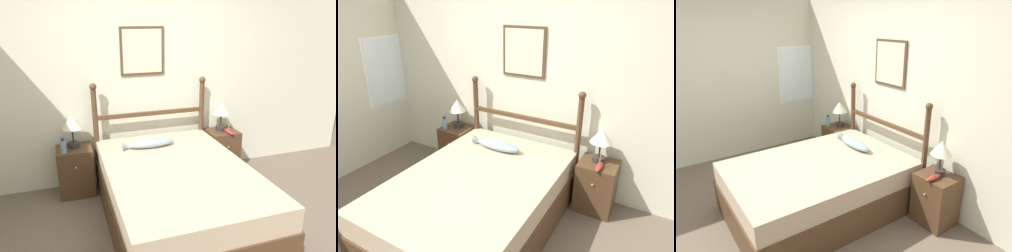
{
  "view_description": "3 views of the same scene",
  "coord_description": "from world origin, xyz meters",
  "views": [
    {
      "loc": [
        -1.0,
        -2.27,
        2.07
      ],
      "look_at": [
        0.09,
        0.98,
        0.92
      ],
      "focal_mm": 35.0,
      "sensor_mm": 36.0,
      "label": 1
    },
    {
      "loc": [
        1.58,
        -1.47,
        2.23
      ],
      "look_at": [
        0.13,
        1.03,
        1.0
      ],
      "focal_mm": 32.0,
      "sensor_mm": 36.0,
      "label": 2
    },
    {
      "loc": [
        2.81,
        -1.01,
        2.18
      ],
      "look_at": [
        0.05,
        0.92,
        0.99
      ],
      "focal_mm": 32.0,
      "sensor_mm": 36.0,
      "label": 3
    }
  ],
  "objects": [
    {
      "name": "ground_plane",
      "position": [
        0.0,
        0.0,
        0.0
      ],
      "size": [
        16.0,
        16.0,
        0.0
      ],
      "primitive_type": "plane",
      "color": "brown"
    },
    {
      "name": "wall_back",
      "position": [
        -0.0,
        1.73,
        1.28
      ],
      "size": [
        6.4,
        0.08,
        2.55
      ],
      "color": "beige",
      "rests_on": "ground_plane"
    },
    {
      "name": "wall_left",
      "position": [
        -2.13,
        0.02,
        1.27
      ],
      "size": [
        0.08,
        6.4,
        2.55
      ],
      "color": "beige",
      "rests_on": "ground_plane"
    },
    {
      "name": "bed",
      "position": [
        0.06,
        0.56,
        0.3
      ],
      "size": [
        1.46,
        2.09,
        0.61
      ],
      "color": "#4C331E",
      "rests_on": "ground_plane"
    },
    {
      "name": "headboard",
      "position": [
        0.06,
        1.58,
        0.74
      ],
      "size": [
        1.48,
        0.08,
        1.33
      ],
      "color": "#4C331E",
      "rests_on": "ground_plane"
    },
    {
      "name": "nightstand_left",
      "position": [
        -0.92,
        1.48,
        0.29
      ],
      "size": [
        0.41,
        0.39,
        0.59
      ],
      "color": "#4C331E",
      "rests_on": "ground_plane"
    },
    {
      "name": "nightstand_right",
      "position": [
        1.04,
        1.48,
        0.29
      ],
      "size": [
        0.41,
        0.39,
        0.59
      ],
      "color": "#4C331E",
      "rests_on": "ground_plane"
    },
    {
      "name": "table_lamp_left",
      "position": [
        -0.92,
        1.52,
        0.87
      ],
      "size": [
        0.23,
        0.23,
        0.4
      ],
      "color": "#2D2823",
      "rests_on": "nightstand_left"
    },
    {
      "name": "table_lamp_right",
      "position": [
        1.02,
        1.51,
        0.87
      ],
      "size": [
        0.23,
        0.23,
        0.4
      ],
      "color": "#2D2823",
      "rests_on": "nightstand_right"
    },
    {
      "name": "bottle",
      "position": [
        -1.03,
        1.38,
        0.67
      ],
      "size": [
        0.06,
        0.06,
        0.19
      ],
      "color": "#668CB2",
      "rests_on": "nightstand_left"
    },
    {
      "name": "model_boat",
      "position": [
        1.07,
        1.37,
        0.61
      ],
      "size": [
        0.07,
        0.22,
        0.2
      ],
      "color": "maroon",
      "rests_on": "nightstand_right"
    },
    {
      "name": "fish_pillow",
      "position": [
        -0.08,
        1.17,
        0.66
      ],
      "size": [
        0.61,
        0.16,
        0.11
      ],
      "color": "#8499A3",
      "rests_on": "bed"
    }
  ]
}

